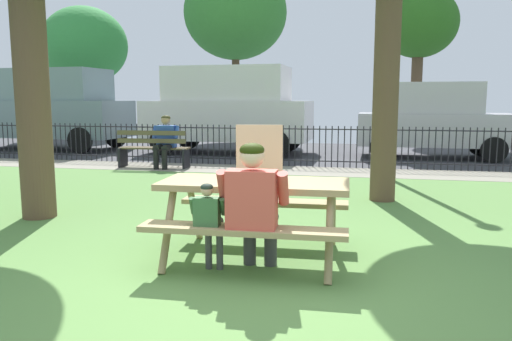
{
  "coord_description": "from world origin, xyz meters",
  "views": [
    {
      "loc": [
        0.86,
        -3.84,
        1.55
      ],
      "look_at": [
        -0.29,
        1.67,
        0.75
      ],
      "focal_mm": 35.25,
      "sensor_mm": 36.0,
      "label": 1
    }
  ],
  "objects_px": {
    "adult_at_table": "(254,203)",
    "parked_car_center": "(434,120)",
    "lamp_post_walkway": "(393,40)",
    "parked_car_far_left": "(52,107)",
    "pizza_box_open": "(258,169)",
    "person_on_park_bench": "(165,139)",
    "far_tree_left": "(85,46)",
    "parked_car_left": "(228,108)",
    "picnic_table_foreground": "(255,199)",
    "far_tree_center": "(419,25)",
    "child_at_table": "(209,219)",
    "far_tree_midleft": "(235,13)",
    "park_bench_left": "(154,149)"
  },
  "relations": [
    {
      "from": "adult_at_table",
      "to": "parked_car_far_left",
      "type": "distance_m",
      "value": 13.03
    },
    {
      "from": "far_tree_center",
      "to": "parked_car_center",
      "type": "bearing_deg",
      "value": -90.26
    },
    {
      "from": "pizza_box_open",
      "to": "park_bench_left",
      "type": "bearing_deg",
      "value": 121.68
    },
    {
      "from": "adult_at_table",
      "to": "parked_car_far_left",
      "type": "relative_size",
      "value": 0.25
    },
    {
      "from": "pizza_box_open",
      "to": "far_tree_center",
      "type": "bearing_deg",
      "value": 78.77
    },
    {
      "from": "lamp_post_walkway",
      "to": "far_tree_left",
      "type": "distance_m",
      "value": 14.97
    },
    {
      "from": "parked_car_center",
      "to": "child_at_table",
      "type": "bearing_deg",
      "value": -107.78
    },
    {
      "from": "person_on_park_bench",
      "to": "parked_car_left",
      "type": "distance_m",
      "value": 3.42
    },
    {
      "from": "picnic_table_foreground",
      "to": "parked_car_center",
      "type": "relative_size",
      "value": 0.47
    },
    {
      "from": "lamp_post_walkway",
      "to": "far_tree_left",
      "type": "bearing_deg",
      "value": 142.3
    },
    {
      "from": "parked_car_left",
      "to": "parked_car_far_left",
      "type": "bearing_deg",
      "value": -180.0
    },
    {
      "from": "far_tree_left",
      "to": "far_tree_midleft",
      "type": "bearing_deg",
      "value": 0.0
    },
    {
      "from": "park_bench_left",
      "to": "far_tree_midleft",
      "type": "height_order",
      "value": "far_tree_midleft"
    },
    {
      "from": "pizza_box_open",
      "to": "lamp_post_walkway",
      "type": "xyz_separation_m",
      "value": [
        1.51,
        5.41,
        1.8
      ]
    },
    {
      "from": "pizza_box_open",
      "to": "adult_at_table",
      "type": "distance_m",
      "value": 0.64
    },
    {
      "from": "child_at_table",
      "to": "far_tree_left",
      "type": "height_order",
      "value": "far_tree_left"
    },
    {
      "from": "far_tree_midleft",
      "to": "far_tree_center",
      "type": "relative_size",
      "value": 1.2
    },
    {
      "from": "adult_at_table",
      "to": "parked_car_center",
      "type": "bearing_deg",
      "value": 74.25
    },
    {
      "from": "adult_at_table",
      "to": "far_tree_left",
      "type": "distance_m",
      "value": 18.61
    },
    {
      "from": "adult_at_table",
      "to": "far_tree_left",
      "type": "relative_size",
      "value": 0.22
    },
    {
      "from": "parked_car_center",
      "to": "parked_car_left",
      "type": "bearing_deg",
      "value": -180.0
    },
    {
      "from": "parked_car_center",
      "to": "far_tree_left",
      "type": "height_order",
      "value": "far_tree_left"
    },
    {
      "from": "person_on_park_bench",
      "to": "lamp_post_walkway",
      "type": "relative_size",
      "value": 0.27
    },
    {
      "from": "child_at_table",
      "to": "lamp_post_walkway",
      "type": "bearing_deg",
      "value": 73.24
    },
    {
      "from": "person_on_park_bench",
      "to": "parked_car_far_left",
      "type": "xyz_separation_m",
      "value": [
        -5.05,
        3.31,
        0.65
      ]
    },
    {
      "from": "parked_car_center",
      "to": "far_tree_left",
      "type": "distance_m",
      "value": 14.45
    },
    {
      "from": "pizza_box_open",
      "to": "parked_car_far_left",
      "type": "height_order",
      "value": "parked_car_far_left"
    },
    {
      "from": "pizza_box_open",
      "to": "parked_car_left",
      "type": "distance_m",
      "value": 9.66
    },
    {
      "from": "pizza_box_open",
      "to": "parked_car_center",
      "type": "xyz_separation_m",
      "value": [
        2.86,
        9.24,
        0.14
      ]
    },
    {
      "from": "lamp_post_walkway",
      "to": "parked_car_far_left",
      "type": "bearing_deg",
      "value": 158.88
    },
    {
      "from": "parked_car_left",
      "to": "far_tree_midleft",
      "type": "xyz_separation_m",
      "value": [
        -1.1,
        5.29,
        3.51
      ]
    },
    {
      "from": "child_at_table",
      "to": "park_bench_left",
      "type": "relative_size",
      "value": 0.52
    },
    {
      "from": "person_on_park_bench",
      "to": "far_tree_left",
      "type": "bearing_deg",
      "value": 128.84
    },
    {
      "from": "parked_car_center",
      "to": "picnic_table_foreground",
      "type": "bearing_deg",
      "value": -107.11
    },
    {
      "from": "adult_at_table",
      "to": "lamp_post_walkway",
      "type": "bearing_deg",
      "value": 76.63
    },
    {
      "from": "far_tree_midleft",
      "to": "child_at_table",
      "type": "bearing_deg",
      "value": -76.73
    },
    {
      "from": "parked_car_left",
      "to": "person_on_park_bench",
      "type": "bearing_deg",
      "value": -100.11
    },
    {
      "from": "pizza_box_open",
      "to": "park_bench_left",
      "type": "distance_m",
      "value": 6.97
    },
    {
      "from": "picnic_table_foreground",
      "to": "far_tree_left",
      "type": "xyz_separation_m",
      "value": [
        -10.29,
        14.63,
        3.12
      ]
    },
    {
      "from": "far_tree_center",
      "to": "child_at_table",
      "type": "bearing_deg",
      "value": -101.88
    },
    {
      "from": "child_at_table",
      "to": "lamp_post_walkway",
      "type": "xyz_separation_m",
      "value": [
        1.82,
        6.04,
        2.16
      ]
    },
    {
      "from": "picnic_table_foreground",
      "to": "far_tree_left",
      "type": "distance_m",
      "value": 18.16
    },
    {
      "from": "parked_car_far_left",
      "to": "far_tree_center",
      "type": "xyz_separation_m",
      "value": [
        11.31,
        5.29,
        2.88
      ]
    },
    {
      "from": "pizza_box_open",
      "to": "adult_at_table",
      "type": "bearing_deg",
      "value": -81.57
    },
    {
      "from": "far_tree_left",
      "to": "parked_car_left",
      "type": "bearing_deg",
      "value": -35.15
    },
    {
      "from": "pizza_box_open",
      "to": "person_on_park_bench",
      "type": "bearing_deg",
      "value": 119.63
    },
    {
      "from": "adult_at_table",
      "to": "far_tree_midleft",
      "type": "height_order",
      "value": "far_tree_midleft"
    },
    {
      "from": "pizza_box_open",
      "to": "person_on_park_bench",
      "type": "distance_m",
      "value": 6.83
    },
    {
      "from": "parked_car_left",
      "to": "parked_car_center",
      "type": "height_order",
      "value": "parked_car_left"
    },
    {
      "from": "person_on_park_bench",
      "to": "far_tree_midleft",
      "type": "distance_m",
      "value": 9.57
    }
  ]
}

